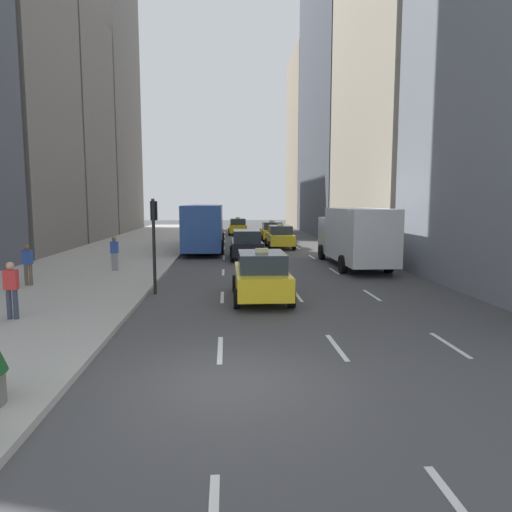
# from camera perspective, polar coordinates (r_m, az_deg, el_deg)

# --- Properties ---
(ground_plane) EXTENTS (160.00, 160.00, 0.00)m
(ground_plane) POSITION_cam_1_polar(r_m,az_deg,el_deg) (9.16, -3.37, -15.54)
(ground_plane) COLOR #474749
(sidewalk_left) EXTENTS (8.00, 66.00, 0.15)m
(sidewalk_left) POSITION_cam_1_polar(r_m,az_deg,el_deg) (36.32, -14.79, 1.16)
(sidewalk_left) COLOR #ADAAA3
(sidewalk_left) RESTS_ON ground
(lane_markings) EXTENTS (5.72, 56.00, 0.01)m
(lane_markings) POSITION_cam_1_polar(r_m,az_deg,el_deg) (31.78, 1.03, 0.49)
(lane_markings) COLOR white
(lane_markings) RESTS_ON ground
(building_row_left) EXTENTS (6.00, 52.46, 36.83)m
(building_row_left) POSITION_cam_1_polar(r_m,az_deg,el_deg) (38.52, -27.27, 23.77)
(building_row_left) COLOR #4C515B
(building_row_left) RESTS_ON ground
(building_row_right) EXTENTS (6.00, 60.08, 34.85)m
(building_row_right) POSITION_cam_1_polar(r_m,az_deg,el_deg) (41.50, 14.47, 23.16)
(building_row_right) COLOR gray
(building_row_right) RESTS_ON ground
(taxi_lead) EXTENTS (2.02, 4.40, 1.87)m
(taxi_lead) POSITION_cam_1_polar(r_m,az_deg,el_deg) (16.22, 0.67, -2.44)
(taxi_lead) COLOR yellow
(taxi_lead) RESTS_ON ground
(taxi_second) EXTENTS (2.02, 4.40, 1.87)m
(taxi_second) POSITION_cam_1_polar(r_m,az_deg,el_deg) (48.85, -2.30, 3.71)
(taxi_second) COLOR yellow
(taxi_second) RESTS_ON ground
(taxi_third) EXTENTS (2.02, 4.40, 1.87)m
(taxi_third) POSITION_cam_1_polar(r_m,az_deg,el_deg) (40.59, 1.97, 3.09)
(taxi_third) COLOR yellow
(taxi_third) RESTS_ON ground
(taxi_fourth) EXTENTS (2.02, 4.40, 1.87)m
(taxi_fourth) POSITION_cam_1_polar(r_m,az_deg,el_deg) (34.43, 3.00, 2.43)
(taxi_fourth) COLOR yellow
(taxi_fourth) RESTS_ON ground
(sedan_black_near) EXTENTS (2.02, 4.86, 1.78)m
(sedan_black_near) POSITION_cam_1_polar(r_m,az_deg,el_deg) (28.02, -1.20, 1.49)
(sedan_black_near) COLOR black
(sedan_black_near) RESTS_ON ground
(city_bus) EXTENTS (2.80, 11.61, 3.25)m
(city_bus) POSITION_cam_1_polar(r_m,az_deg,el_deg) (33.59, -6.45, 3.84)
(city_bus) COLOR #2D519E
(city_bus) RESTS_ON ground
(box_truck) EXTENTS (2.58, 8.40, 3.15)m
(box_truck) POSITION_cam_1_polar(r_m,az_deg,el_deg) (24.95, 12.17, 2.55)
(box_truck) COLOR silver
(box_truck) RESTS_ON ground
(pedestrian_near_curb) EXTENTS (0.36, 0.22, 1.65)m
(pedestrian_near_curb) POSITION_cam_1_polar(r_m,az_deg,el_deg) (14.70, -28.26, -3.48)
(pedestrian_near_curb) COLOR #383D51
(pedestrian_near_curb) RESTS_ON sidewalk_left
(pedestrian_mid_block) EXTENTS (0.36, 0.22, 1.65)m
(pedestrian_mid_block) POSITION_cam_1_polar(r_m,az_deg,el_deg) (20.37, -26.63, -0.75)
(pedestrian_mid_block) COLOR brown
(pedestrian_mid_block) RESTS_ON sidewalk_left
(pedestrian_far_walking) EXTENTS (0.36, 0.22, 1.65)m
(pedestrian_far_walking) POSITION_cam_1_polar(r_m,az_deg,el_deg) (23.25, -17.27, 0.51)
(pedestrian_far_walking) COLOR gray
(pedestrian_far_walking) RESTS_ON sidewalk_left
(traffic_light_pole) EXTENTS (0.24, 0.42, 3.60)m
(traffic_light_pole) POSITION_cam_1_polar(r_m,az_deg,el_deg) (17.60, -12.63, 3.13)
(traffic_light_pole) COLOR black
(traffic_light_pole) RESTS_ON ground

